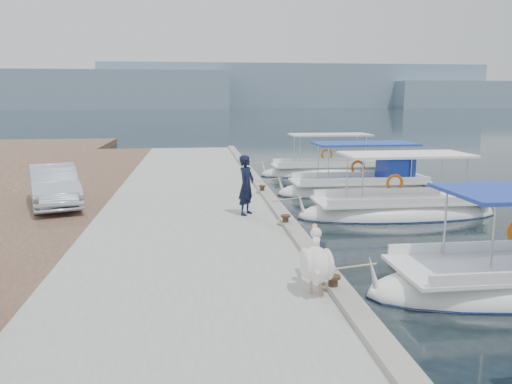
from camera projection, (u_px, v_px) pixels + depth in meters
ground at (309, 259)px, 13.02m from camera, size 400.00×400.00×0.00m
concrete_quay at (193, 210)px, 17.49m from camera, size 6.00×40.00×0.50m
quay_curb at (271, 200)px, 17.77m from camera, size 0.44×40.00×0.12m
cobblestone_strip at (45, 214)px, 16.89m from camera, size 4.00×40.00×0.50m
distant_hills at (270, 90)px, 211.69m from camera, size 330.00×60.00×18.00m
fishing_caique_c at (398, 212)px, 17.75m from camera, size 7.29×2.34×2.83m
fishing_caique_d at (361, 189)px, 21.91m from camera, size 7.26×2.34×2.83m
fishing_caique_e at (326, 173)px, 27.19m from camera, size 7.17×2.10×2.83m
mooring_bollards at (286, 220)px, 14.32m from camera, size 0.28×20.28×0.33m
pelican at (316, 262)px, 9.31m from camera, size 0.67×1.53×1.18m
fisherman at (246, 185)px, 15.61m from camera, size 0.75×0.82×1.89m
parked_car at (54, 186)px, 16.96m from camera, size 2.73×4.45×1.38m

